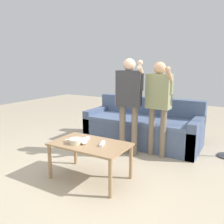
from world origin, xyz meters
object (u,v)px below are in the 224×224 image
(player_center, at_px, (129,96))
(game_remote_wand_far, at_px, (71,140))
(snack_bowl, at_px, (76,141))
(game_remote_nunchuk, at_px, (84,142))
(player_right, at_px, (159,98))
(game_remote_wand_spare, at_px, (84,139))
(coffee_table, at_px, (90,148))
(couch, at_px, (143,127))
(game_remote_wand_near, at_px, (102,144))

(player_center, distance_m, game_remote_wand_far, 1.16)
(snack_bowl, relative_size, game_remote_wand_far, 1.15)
(game_remote_nunchuk, height_order, player_right, player_right)
(game_remote_wand_spare, bearing_deg, game_remote_nunchuk, -52.51)
(coffee_table, bearing_deg, player_right, 67.45)
(player_center, bearing_deg, coffee_table, -92.83)
(game_remote_nunchuk, height_order, game_remote_wand_spare, game_remote_nunchuk)
(couch, bearing_deg, snack_bowl, -95.79)
(game_remote_nunchuk, bearing_deg, game_remote_wand_near, 25.18)
(player_right, bearing_deg, game_remote_wand_spare, -119.44)
(snack_bowl, xyz_separation_m, player_center, (0.19, 1.06, 0.45))
(coffee_table, height_order, game_remote_wand_near, game_remote_wand_near)
(couch, height_order, game_remote_wand_far, couch)
(player_center, xyz_separation_m, game_remote_wand_near, (0.11, -0.94, -0.46))
(game_remote_nunchuk, xyz_separation_m, game_remote_wand_near, (0.20, 0.09, -0.01))
(coffee_table, relative_size, game_remote_wand_near, 5.80)
(player_right, bearing_deg, game_remote_wand_far, -120.48)
(snack_bowl, height_order, player_right, player_right)
(couch, bearing_deg, game_remote_wand_spare, -95.96)
(snack_bowl, bearing_deg, game_remote_nunchuk, 13.92)
(game_remote_wand_near, bearing_deg, snack_bowl, -158.66)
(couch, distance_m, game_remote_wand_spare, 1.55)
(player_center, xyz_separation_m, player_right, (0.42, 0.15, -0.03))
(game_remote_wand_near, height_order, game_remote_wand_far, same)
(coffee_table, distance_m, game_remote_wand_spare, 0.16)
(snack_bowl, distance_m, game_remote_wand_near, 0.33)
(player_center, bearing_deg, game_remote_wand_spare, -101.28)
(couch, height_order, coffee_table, couch)
(game_remote_wand_far, distance_m, game_remote_wand_spare, 0.16)
(player_right, xyz_separation_m, game_remote_wand_spare, (-0.60, -1.06, -0.43))
(player_center, bearing_deg, game_remote_wand_far, -105.27)
(player_right, xyz_separation_m, game_remote_wand_near, (-0.30, -1.09, -0.43))
(coffee_table, relative_size, player_right, 0.65)
(game_remote_nunchuk, bearing_deg, coffee_table, 62.64)
(player_center, bearing_deg, game_remote_nunchuk, -94.57)
(couch, relative_size, player_center, 1.35)
(game_remote_wand_spare, bearing_deg, coffee_table, -24.49)
(game_remote_wand_far, height_order, game_remote_wand_spare, same)
(game_remote_wand_near, xyz_separation_m, game_remote_wand_spare, (-0.29, 0.04, -0.00))
(coffee_table, relative_size, player_center, 0.63)
(couch, relative_size, game_remote_nunchuk, 22.84)
(game_remote_wand_far, xyz_separation_m, game_remote_wand_spare, (0.10, 0.13, -0.00))
(coffee_table, bearing_deg, snack_bowl, -146.77)
(player_right, relative_size, game_remote_wand_spare, 8.66)
(game_remote_nunchuk, bearing_deg, game_remote_wand_spare, 127.49)
(coffee_table, distance_m, game_remote_wand_near, 0.18)
(game_remote_wand_far, bearing_deg, coffee_table, 16.30)
(coffee_table, relative_size, snack_bowl, 5.73)
(player_center, relative_size, game_remote_wand_far, 10.39)
(game_remote_wand_near, distance_m, game_remote_wand_spare, 0.30)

